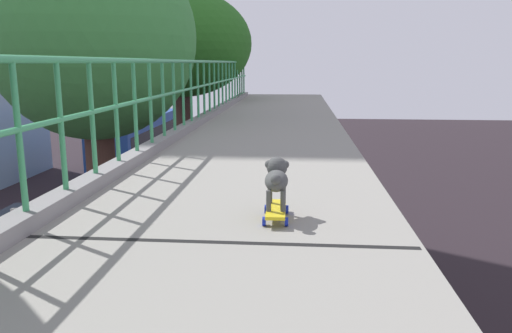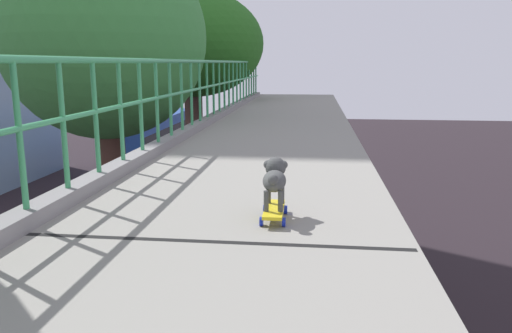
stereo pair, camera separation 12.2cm
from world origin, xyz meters
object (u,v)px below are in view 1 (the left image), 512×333
(car_grey_seventh, at_px, (137,206))
(toy_skateboard, at_px, (276,210))
(car_yellow_cab_sixth, at_px, (16,232))
(small_dog, at_px, (277,177))
(car_silver_fifth, at_px, (61,269))
(city_bus, at_px, (139,138))

(car_grey_seventh, bearing_deg, toy_skateboard, -68.10)
(car_yellow_cab_sixth, relative_size, small_dog, 10.87)
(car_silver_fifth, bearing_deg, car_yellow_cab_sixth, 134.94)
(car_silver_fifth, bearing_deg, toy_skateboard, -55.36)
(toy_skateboard, bearing_deg, car_grey_seventh, 111.90)
(car_silver_fifth, distance_m, small_dog, 12.90)
(toy_skateboard, bearing_deg, car_silver_fifth, 124.64)
(car_silver_fifth, height_order, small_dog, small_dog)
(car_yellow_cab_sixth, bearing_deg, car_grey_seventh, 47.40)
(small_dog, bearing_deg, toy_skateboard, -89.42)
(car_silver_fifth, bearing_deg, car_grey_seventh, 89.74)
(car_yellow_cab_sixth, bearing_deg, car_silver_fifth, -45.06)
(city_bus, height_order, toy_skateboard, toy_skateboard)
(car_silver_fifth, height_order, car_yellow_cab_sixth, car_silver_fifth)
(car_grey_seventh, height_order, toy_skateboard, toy_skateboard)
(car_silver_fifth, xyz_separation_m, toy_skateboard, (6.75, -9.77, 4.92))
(car_silver_fifth, xyz_separation_m, city_bus, (-3.55, 18.55, 1.11))
(car_yellow_cab_sixth, height_order, toy_skateboard, toy_skateboard)
(city_bus, bearing_deg, car_yellow_cab_sixth, -89.08)
(car_silver_fifth, xyz_separation_m, small_dog, (6.75, -9.71, 5.16))
(car_silver_fifth, bearing_deg, small_dog, -55.20)
(city_bus, relative_size, small_dog, 27.81)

